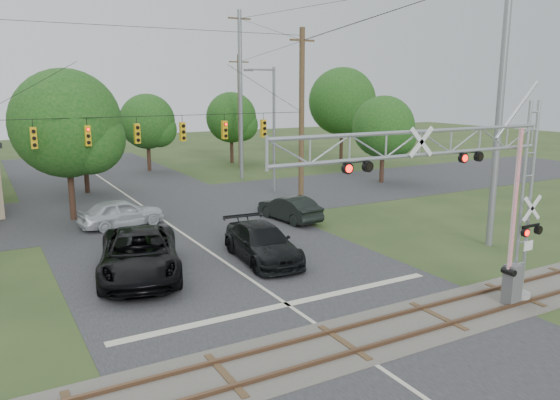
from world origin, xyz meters
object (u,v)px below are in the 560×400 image
traffic_signal_span (175,125)px  car_dark (262,243)px  sedan_silver (121,213)px  streetlight (272,123)px  crossing_gantry (465,188)px  pickup_black (139,254)px

traffic_signal_span → car_dark: 10.59m
sedan_silver → traffic_signal_span: bearing=-96.0°
car_dark → sedan_silver: size_ratio=1.19×
streetlight → crossing_gantry: bearing=-103.1°
crossing_gantry → traffic_signal_span: 18.74m
crossing_gantry → pickup_black: bearing=130.9°
crossing_gantry → pickup_black: 13.19m
sedan_silver → streetlight: streetlight is taller
sedan_silver → pickup_black: bearing=164.6°
streetlight → traffic_signal_span: bearing=-151.8°
car_dark → sedan_silver: car_dark is taller
crossing_gantry → streetlight: streetlight is taller
traffic_signal_span → sedan_silver: bearing=-179.4°
pickup_black → streetlight: (13.72, 13.60, 4.19)m
pickup_black → streetlight: streetlight is taller
sedan_silver → streetlight: bearing=-75.2°
traffic_signal_span → car_dark: bearing=-85.4°
crossing_gantry → traffic_signal_span: bearing=101.0°
pickup_black → streetlight: 19.77m
car_dark → traffic_signal_span: bearing=99.9°
crossing_gantry → sedan_silver: crossing_gantry is taller
car_dark → crossing_gantry: bearing=-67.1°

